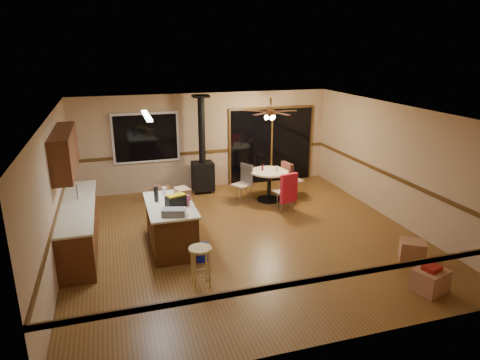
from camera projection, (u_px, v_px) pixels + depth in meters
name	position (u px, v px, depth m)	size (l,w,h in m)	color
floor	(244.00, 237.00, 8.87)	(7.00, 7.00, 0.00)	brown
ceiling	(245.00, 112.00, 8.09)	(7.00, 7.00, 0.00)	silver
wall_back	(206.00, 141.00, 11.67)	(7.00, 7.00, 0.00)	tan
wall_front	(330.00, 257.00, 5.29)	(7.00, 7.00, 0.00)	tan
wall_left	(55.00, 194.00, 7.50)	(7.00, 7.00, 0.00)	tan
wall_right	(395.00, 164.00, 9.46)	(7.00, 7.00, 0.00)	tan
chair_rail	(244.00, 191.00, 8.57)	(7.00, 7.00, 0.08)	#4B3012
window	(146.00, 138.00, 11.12)	(1.72, 0.10, 1.32)	black
sliding_door	(271.00, 146.00, 12.23)	(2.52, 0.10, 2.10)	black
lower_cabinets	(80.00, 227.00, 8.30)	(0.60, 3.00, 0.86)	#522914
countertop	(77.00, 205.00, 8.17)	(0.64, 3.04, 0.04)	beige
upper_cabinets	(64.00, 151.00, 8.01)	(0.35, 2.00, 0.80)	#522914
kitchen_island	(171.00, 225.00, 8.32)	(0.88, 1.68, 0.90)	#472611
wood_stove	(203.00, 166.00, 11.38)	(0.55, 0.50, 2.52)	black
ceiling_fan	(271.00, 114.00, 10.32)	(0.24, 0.24, 0.55)	brown
fluorescent_strip	(147.00, 116.00, 7.87)	(0.10, 1.20, 0.04)	white
toolbox_grey	(174.00, 212.00, 7.60)	(0.41, 0.23, 0.13)	slate
toolbox_black	(176.00, 201.00, 8.01)	(0.38, 0.20, 0.21)	black
toolbox_yellow_lid	(176.00, 195.00, 7.97)	(0.34, 0.18, 0.03)	gold
box_on_island	(183.00, 193.00, 8.43)	(0.24, 0.32, 0.22)	#A36B48
bottle_dark	(156.00, 194.00, 8.26)	(0.09, 0.09, 0.31)	black
bottle_pink	(188.00, 200.00, 8.06)	(0.07, 0.07, 0.21)	#D84C8C
bottle_white	(164.00, 192.00, 8.56)	(0.07, 0.07, 0.20)	white
bar_stool	(201.00, 267.00, 6.98)	(0.38, 0.38, 0.69)	tan
blue_bucket	(201.00, 252.00, 7.92)	(0.33, 0.33, 0.28)	#0D18BD
dining_table	(269.00, 180.00, 10.82)	(0.97, 0.97, 0.78)	black
glass_red	(262.00, 168.00, 10.78)	(0.06, 0.06, 0.15)	#590C14
glass_cream	(277.00, 168.00, 10.74)	(0.05, 0.05, 0.13)	beige
chair_left	(244.00, 179.00, 10.78)	(0.55, 0.55, 0.51)	tan
chair_near	(288.00, 188.00, 10.05)	(0.52, 0.55, 0.70)	tan
chair_right	(288.00, 176.00, 10.97)	(0.53, 0.49, 0.70)	tan
box_under_window	(160.00, 193.00, 10.94)	(0.45, 0.36, 0.36)	#A36B48
box_corner_a	(430.00, 281.00, 6.86)	(0.50, 0.42, 0.38)	#A36B48
box_corner_b	(412.00, 250.00, 7.91)	(0.44, 0.38, 0.36)	#A36B48
box_small_red	(432.00, 268.00, 6.80)	(0.27, 0.22, 0.07)	maroon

